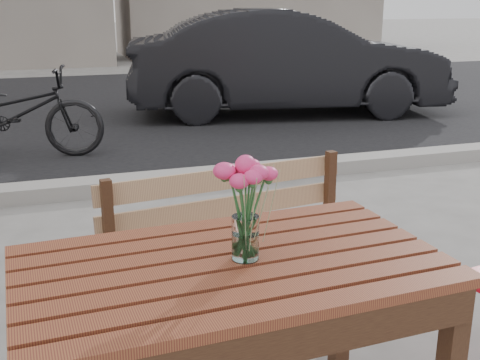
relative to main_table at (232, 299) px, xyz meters
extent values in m
cube|color=black|center=(0.19, 7.16, -0.64)|extent=(30.00, 8.00, 0.00)
cube|color=gray|center=(0.19, 3.16, -0.58)|extent=(30.00, 0.25, 0.12)
cube|color=#5D2118|center=(0.00, 0.00, 0.11)|extent=(1.27, 0.78, 0.03)
cube|color=black|center=(0.55, 0.34, -0.27)|extent=(0.06, 0.06, 0.73)
cube|color=#9B6D50|center=(0.33, 0.88, -0.24)|extent=(1.29, 0.50, 0.03)
cube|color=#9B6D50|center=(0.30, 1.07, -0.03)|extent=(1.25, 0.19, 0.34)
cube|color=black|center=(-0.22, 0.67, -0.43)|extent=(0.05, 0.05, 0.41)
cube|color=black|center=(0.91, 0.82, -0.43)|extent=(0.05, 0.05, 0.41)
cube|color=black|center=(-0.26, 0.95, -0.26)|extent=(0.05, 0.05, 0.76)
cube|color=black|center=(0.87, 1.10, -0.26)|extent=(0.05, 0.05, 0.76)
cylinder|color=red|center=(1.07, 0.24, -0.43)|extent=(0.04, 0.04, 0.41)
cylinder|color=white|center=(0.04, 0.00, 0.19)|extent=(0.08, 0.08, 0.13)
cylinder|color=#2E6A35|center=(0.04, 0.00, 0.26)|extent=(0.05, 0.05, 0.27)
imported|color=black|center=(2.64, 5.98, 0.05)|extent=(4.37, 2.16, 1.38)
imported|color=black|center=(-0.76, 4.58, -0.20)|extent=(1.75, 0.88, 0.88)
camera|label=1|loc=(-0.48, -1.54, 0.86)|focal=45.00mm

